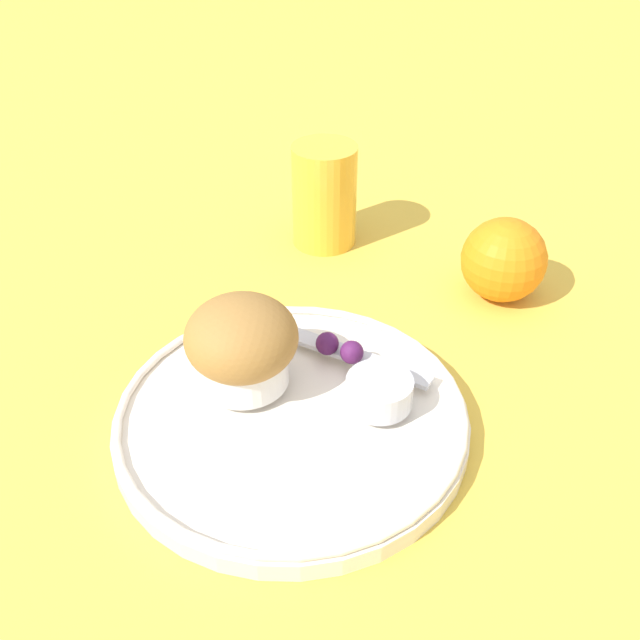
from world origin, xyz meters
TOP-DOWN VIEW (x-y plane):
  - ground_plane at (0.00, 0.00)m, footprint 3.00×3.00m
  - plate at (0.01, -0.01)m, footprint 0.24×0.24m
  - muffin at (-0.04, -0.00)m, footprint 0.08×0.08m
  - cream_ramekin at (0.06, 0.03)m, footprint 0.05×0.05m
  - berry_pair at (0.01, 0.06)m, footprint 0.03×0.02m
  - butter_knife at (0.00, 0.06)m, footprint 0.16×0.02m
  - orange_fruit at (0.08, 0.22)m, footprint 0.07×0.07m
  - juice_glass at (-0.10, 0.23)m, footprint 0.06×0.06m

SIDE VIEW (x-z plane):
  - ground_plane at x=0.00m, z-range 0.00..0.00m
  - plate at x=0.01m, z-range 0.00..0.02m
  - butter_knife at x=0.00m, z-range 0.02..0.02m
  - berry_pair at x=0.01m, z-range 0.02..0.04m
  - cream_ramekin at x=0.06m, z-range 0.02..0.04m
  - orange_fruit at x=0.08m, z-range 0.00..0.07m
  - juice_glass at x=-0.10m, z-range 0.00..0.10m
  - muffin at x=-0.04m, z-range 0.02..0.09m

